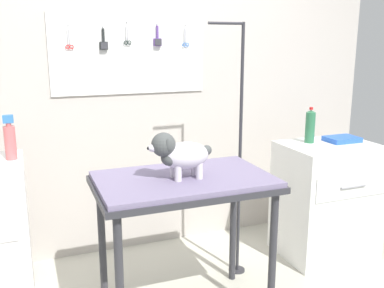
{
  "coord_description": "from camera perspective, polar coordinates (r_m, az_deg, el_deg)",
  "views": [
    {
      "loc": [
        -0.8,
        -1.95,
        1.61
      ],
      "look_at": [
        0.07,
        0.31,
        1.03
      ],
      "focal_mm": 41.01,
      "sensor_mm": 36.0,
      "label": 1
    }
  ],
  "objects": [
    {
      "name": "cabinet_right",
      "position": [
        3.5,
        17.04,
        -6.93
      ],
      "size": [
        0.68,
        0.54,
        0.86
      ],
      "color": "white",
      "rests_on": "ground"
    },
    {
      "name": "soda_bottle",
      "position": [
        3.36,
        15.11,
        2.25
      ],
      "size": [
        0.07,
        0.07,
        0.27
      ],
      "color": "#2B6844",
      "rests_on": "cabinet_right"
    },
    {
      "name": "spray_bottle_tall",
      "position": [
        2.71,
        -22.59,
        0.46
      ],
      "size": [
        0.06,
        0.06,
        0.26
      ],
      "color": "#D16263",
      "rests_on": "counter_left"
    },
    {
      "name": "supply_tray",
      "position": [
        3.49,
        18.92,
        0.6
      ],
      "size": [
        0.24,
        0.18,
        0.04
      ],
      "color": "blue",
      "rests_on": "cabinet_right"
    },
    {
      "name": "grooming_table",
      "position": [
        2.5,
        -0.96,
        -6.27
      ],
      "size": [
        1.0,
        0.62,
        0.86
      ],
      "color": "#2D2D33",
      "rests_on": "ground"
    },
    {
      "name": "dog",
      "position": [
        2.39,
        -1.66,
        -1.28
      ],
      "size": [
        0.37,
        0.17,
        0.27
      ],
      "color": "silver",
      "rests_on": "grooming_table"
    },
    {
      "name": "grooming_arm",
      "position": [
        2.97,
        6.09,
        -2.41
      ],
      "size": [
        0.3,
        0.11,
        1.72
      ],
      "color": "#2D2D33",
      "rests_on": "ground"
    },
    {
      "name": "rear_wall_panel",
      "position": [
        3.35,
        -7.1,
        5.49
      ],
      "size": [
        4.0,
        0.11,
        2.3
      ],
      "color": "#BAB1A9",
      "rests_on": "ground"
    }
  ]
}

